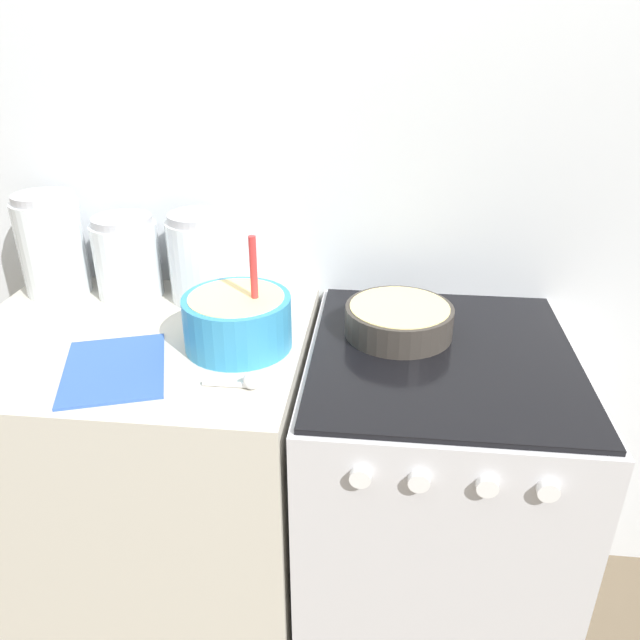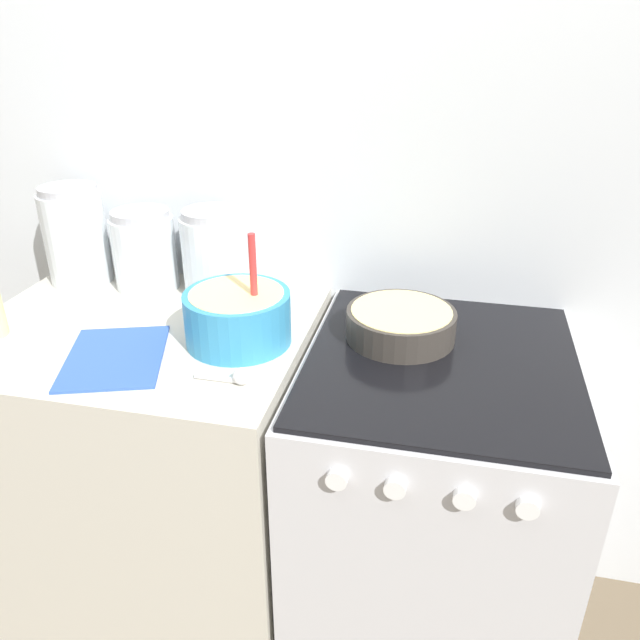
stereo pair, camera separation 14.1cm
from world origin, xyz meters
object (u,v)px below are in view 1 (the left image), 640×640
(baking_pan, at_px, (399,319))
(storage_jar_middle, at_px, (128,262))
(storage_jar_left, at_px, (53,251))
(mixing_bowl, at_px, (238,318))
(storage_jar_right, at_px, (203,263))
(stove, at_px, (428,507))

(baking_pan, height_order, storage_jar_middle, storage_jar_middle)
(storage_jar_left, bearing_deg, storage_jar_middle, 0.00)
(mixing_bowl, relative_size, storage_jar_right, 1.14)
(mixing_bowl, height_order, storage_jar_right, mixing_bowl)
(mixing_bowl, bearing_deg, baking_pan, 15.09)
(mixing_bowl, bearing_deg, storage_jar_left, 155.63)
(storage_jar_middle, relative_size, storage_jar_right, 0.93)
(baking_pan, relative_size, storage_jar_left, 0.94)
(mixing_bowl, distance_m, storage_jar_left, 0.60)
(storage_jar_right, bearing_deg, stove, -20.68)
(stove, distance_m, storage_jar_middle, 1.00)
(stove, distance_m, storage_jar_right, 0.85)
(storage_jar_middle, distance_m, storage_jar_right, 0.20)
(baking_pan, bearing_deg, storage_jar_right, 163.23)
(stove, bearing_deg, storage_jar_middle, 164.16)
(baking_pan, bearing_deg, storage_jar_middle, 167.83)
(baking_pan, relative_size, storage_jar_right, 1.09)
(stove, height_order, storage_jar_right, storage_jar_right)
(storage_jar_left, height_order, storage_jar_right, storage_jar_left)
(storage_jar_left, distance_m, storage_jar_middle, 0.20)
(storage_jar_left, xyz_separation_m, storage_jar_middle, (0.20, 0.00, -0.02))
(storage_jar_middle, xyz_separation_m, storage_jar_right, (0.20, 0.00, 0.01))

